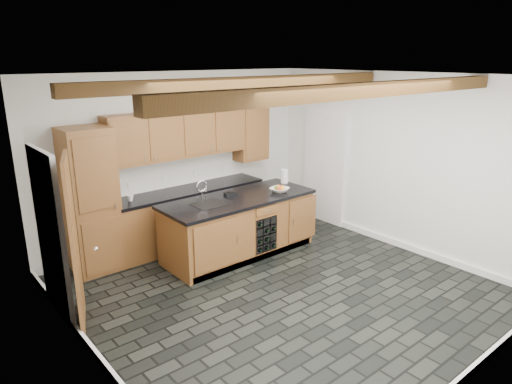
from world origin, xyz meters
TOP-DOWN VIEW (x-y plane):
  - ground at (0.00, 0.00)m, footprint 5.00×5.00m
  - room_shell at (-0.09, 0.53)m, footprint 5.01×5.00m
  - back_cabinetry at (-0.38, 2.24)m, footprint 3.65×0.62m
  - island at (0.31, 1.28)m, footprint 2.48×0.96m
  - faucet at (-0.25, 1.33)m, footprint 0.45×0.40m
  - kitchen_scale at (0.29, 1.48)m, footprint 0.21×0.13m
  - fruit_bowl at (0.98, 1.10)m, footprint 0.37×0.37m
  - fruit_cluster at (0.98, 1.10)m, footprint 0.16×0.17m
  - paper_towel at (1.42, 1.46)m, footprint 0.12×0.12m
  - mug at (-1.07, 2.19)m, footprint 0.13×0.13m

SIDE VIEW (x-z plane):
  - ground at x=0.00m, z-range 0.00..0.00m
  - island at x=0.31m, z-range 0.00..0.93m
  - kitchen_scale at x=0.29m, z-range 0.93..0.99m
  - faucet at x=-0.25m, z-range 0.79..1.14m
  - fruit_bowl at x=0.98m, z-range 0.93..1.00m
  - mug at x=-1.07m, z-range 0.93..1.03m
  - back_cabinetry at x=-0.38m, z-range -0.12..2.08m
  - fruit_cluster at x=0.98m, z-range 0.97..1.04m
  - paper_towel at x=1.42m, z-range 0.93..1.17m
  - room_shell at x=-0.09m, z-range -0.97..4.03m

